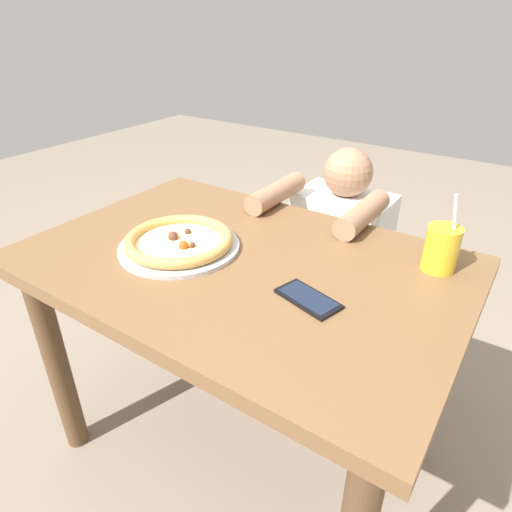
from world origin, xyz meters
name	(u,v)px	position (x,y,z in m)	size (l,w,h in m)	color
ground_plane	(244,445)	(0.00, 0.00, 0.00)	(8.00, 8.00, 0.00)	gray
dining_table	(241,297)	(0.00, 0.00, 0.62)	(1.15, 0.77, 0.75)	brown
pizza_near	(179,242)	(-0.17, -0.05, 0.77)	(0.33, 0.33, 0.04)	#B7B7BC
drink_cup_colored	(441,249)	(0.45, 0.23, 0.81)	(0.08, 0.08, 0.21)	gold
cell_phone	(308,299)	(0.24, -0.07, 0.75)	(0.16, 0.11, 0.01)	black
diner_seated	(337,270)	(0.03, 0.60, 0.43)	(0.38, 0.51, 0.91)	#333847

